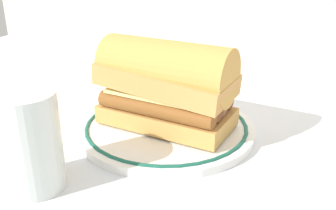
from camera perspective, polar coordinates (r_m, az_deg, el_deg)
ground_plane at (r=0.59m, az=0.13°, el=-3.72°), size 1.50×1.50×0.00m
plate at (r=0.58m, az=0.00°, el=-3.41°), size 0.26×0.26×0.01m
sausage_sandwich at (r=0.55m, az=0.00°, el=3.10°), size 0.20×0.11×0.13m
drinking_glass at (r=0.46m, az=-19.87°, el=-5.99°), size 0.07×0.07×0.12m
butter_knife at (r=0.76m, az=1.34°, el=2.95°), size 0.13×0.09×0.01m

